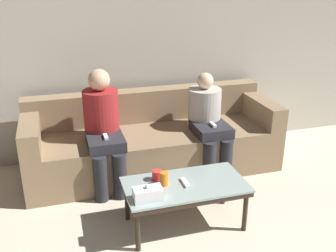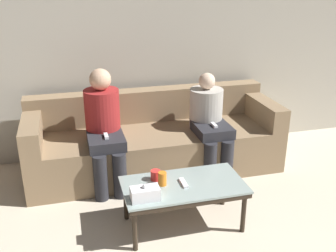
# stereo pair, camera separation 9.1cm
# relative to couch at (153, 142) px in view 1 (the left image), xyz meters

# --- Properties ---
(wall_back) EXTENTS (12.00, 0.06, 2.60)m
(wall_back) POSITION_rel_couch_xyz_m (0.00, 0.52, 1.00)
(wall_back) COLOR #B7B2A3
(wall_back) RESTS_ON ground_plane
(couch) EXTENTS (2.63, 0.88, 0.80)m
(couch) POSITION_rel_couch_xyz_m (0.00, 0.00, 0.00)
(couch) COLOR #897051
(couch) RESTS_ON ground_plane
(coffee_table) EXTENTS (1.00, 0.53, 0.40)m
(coffee_table) POSITION_rel_couch_xyz_m (-0.01, -1.10, 0.05)
(coffee_table) COLOR #8C9E99
(coffee_table) RESTS_ON ground_plane
(cup_near_left) EXTENTS (0.08, 0.08, 0.09)m
(cup_near_left) POSITION_rel_couch_xyz_m (-0.21, -0.98, 0.13)
(cup_near_left) COLOR red
(cup_near_left) RESTS_ON coffee_table
(cup_near_right) EXTENTS (0.07, 0.07, 0.11)m
(cup_near_right) POSITION_rel_couch_xyz_m (-0.18, -1.07, 0.15)
(cup_near_right) COLOR orange
(cup_near_right) RESTS_ON coffee_table
(tissue_box) EXTENTS (0.22, 0.12, 0.13)m
(tissue_box) POSITION_rel_couch_xyz_m (-0.36, -1.25, 0.14)
(tissue_box) COLOR white
(tissue_box) RESTS_ON coffee_table
(game_remote) EXTENTS (0.04, 0.15, 0.02)m
(game_remote) POSITION_rel_couch_xyz_m (-0.01, -1.10, 0.10)
(game_remote) COLOR white
(game_remote) RESTS_ON coffee_table
(seated_person_left_end) EXTENTS (0.34, 0.65, 1.16)m
(seated_person_left_end) POSITION_rel_couch_xyz_m (-0.54, -0.20, 0.32)
(seated_person_left_end) COLOR #28282D
(seated_person_left_end) RESTS_ON ground_plane
(seated_person_mid_left) EXTENTS (0.35, 0.65, 1.05)m
(seated_person_mid_left) POSITION_rel_couch_xyz_m (0.54, -0.21, 0.27)
(seated_person_mid_left) COLOR #28282D
(seated_person_mid_left) RESTS_ON ground_plane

